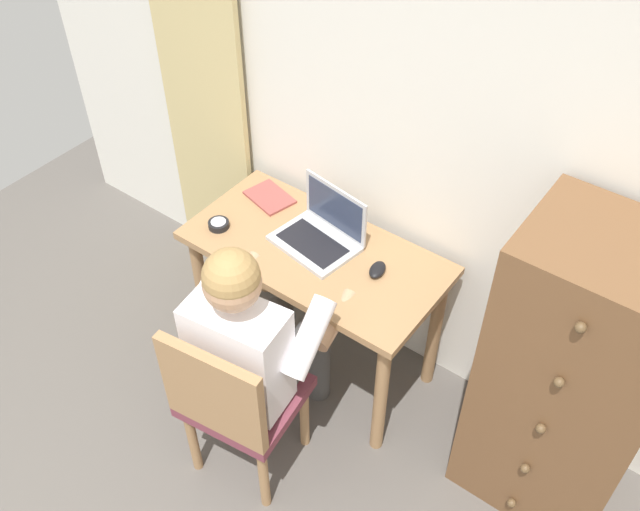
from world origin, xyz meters
name	(u,v)px	position (x,y,z in m)	size (l,w,h in m)	color
wall_back	(485,148)	(0.00, 2.20, 1.25)	(4.80, 0.05, 2.50)	silver
curtain_panel	(200,70)	(-1.36, 2.13, 1.14)	(0.50, 0.03, 2.29)	#CCB77A
desk	(315,270)	(-0.51, 1.85, 0.60)	(1.10, 0.55, 0.72)	#9E754C
dresser	(569,381)	(0.59, 1.91, 0.66)	(0.57, 0.50, 1.31)	brown
chair	(234,400)	(-0.41, 1.21, 0.49)	(0.47, 0.45, 0.87)	brown
person_seated	(258,337)	(-0.43, 1.39, 0.67)	(0.58, 0.62, 1.19)	#4C4C4C
laptop	(322,231)	(-0.52, 1.92, 0.78)	(0.38, 0.30, 0.24)	#B7BABF
computer_mouse	(377,270)	(-0.23, 1.90, 0.74)	(0.06, 0.10, 0.03)	black
desk_clock	(219,224)	(-0.92, 1.72, 0.74)	(0.09, 0.09, 0.03)	black
notebook_pad	(270,197)	(-0.87, 2.00, 0.73)	(0.21, 0.15, 0.01)	#994742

